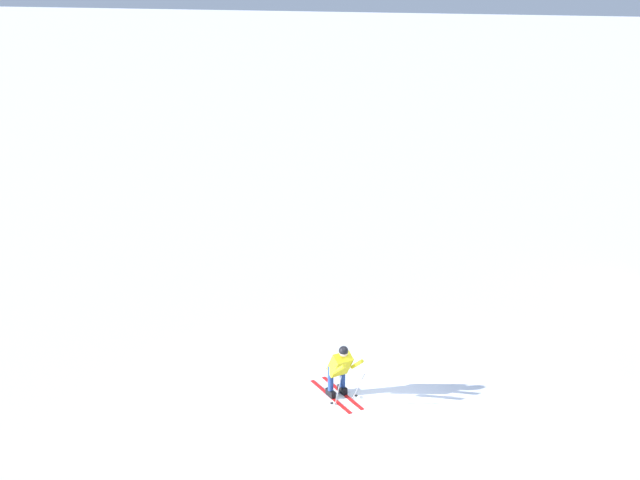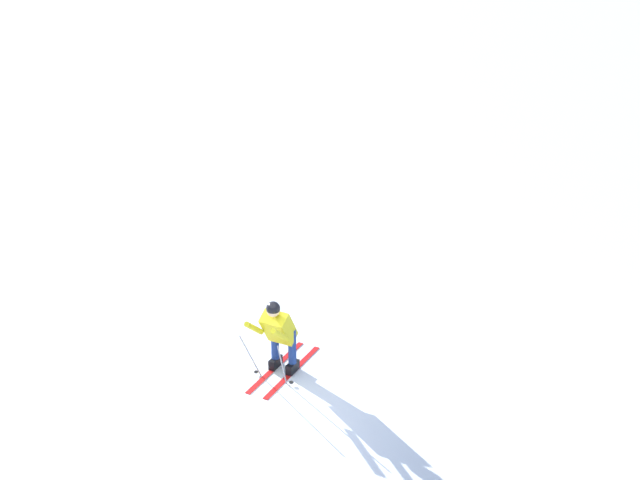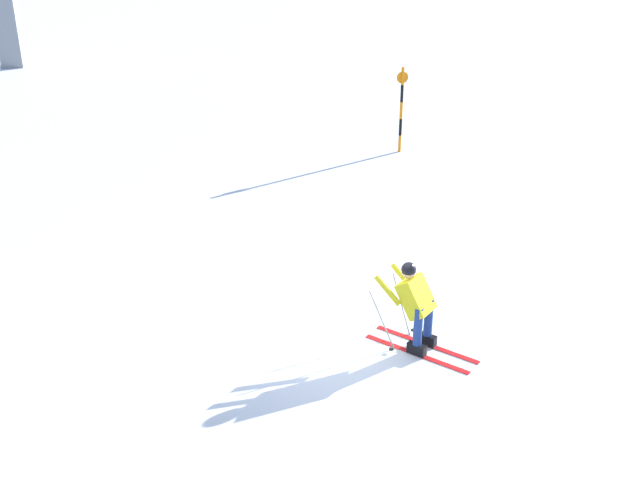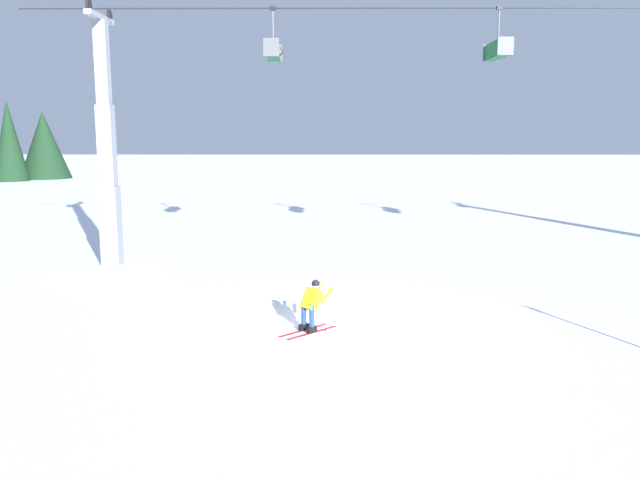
# 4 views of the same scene
# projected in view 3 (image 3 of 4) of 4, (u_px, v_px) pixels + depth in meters

# --- Properties ---
(ground_plane) EXTENTS (260.00, 260.00, 0.00)m
(ground_plane) POSITION_uv_depth(u_px,v_px,m) (343.00, 334.00, 12.23)
(ground_plane) COLOR white
(skier_carving_main) EXTENTS (1.52, 1.50, 1.47)m
(skier_carving_main) POSITION_uv_depth(u_px,v_px,m) (415.00, 302.00, 11.59)
(skier_carving_main) COLOR red
(skier_carving_main) RESTS_ON ground_plane
(trail_marker_pole) EXTENTS (0.07, 0.28, 2.09)m
(trail_marker_pole) POSITION_uv_depth(u_px,v_px,m) (401.00, 107.00, 19.29)
(trail_marker_pole) COLOR orange
(trail_marker_pole) RESTS_ON ground_plane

